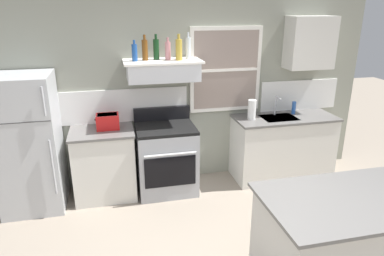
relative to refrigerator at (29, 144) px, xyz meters
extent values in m
cube|color=gray|center=(1.90, 0.39, 0.52)|extent=(5.40, 0.06, 2.70)
cube|color=white|center=(0.75, 0.35, 0.30)|extent=(2.50, 0.02, 0.44)
cube|color=white|center=(3.70, 0.35, 0.30)|extent=(1.20, 0.02, 0.44)
cube|color=white|center=(2.55, 0.34, 0.72)|extent=(1.00, 0.04, 1.15)
cube|color=gray|center=(2.55, 0.33, 0.72)|extent=(0.90, 0.01, 1.05)
cube|color=white|center=(2.55, 0.32, 0.72)|extent=(0.90, 0.02, 0.04)
cube|color=#B7BABC|center=(0.00, 0.00, 0.00)|extent=(0.70, 0.68, 1.66)
cube|color=#333333|center=(0.00, -0.34, 0.37)|extent=(0.69, 0.00, 0.01)
cylinder|color=#A5A8AD|center=(0.30, -0.37, -0.17)|extent=(0.02, 0.02, 0.66)
cylinder|color=#A5A8AD|center=(0.30, -0.37, 0.60)|extent=(0.02, 0.02, 0.32)
cube|color=silver|center=(0.85, 0.06, -0.39)|extent=(0.76, 0.60, 0.88)
cube|color=#605E5B|center=(0.85, 0.06, 0.07)|extent=(0.79, 0.63, 0.03)
cube|color=red|center=(0.93, 0.10, 0.18)|extent=(0.28, 0.20, 0.19)
cube|color=black|center=(0.93, 0.10, 0.27)|extent=(0.24, 0.16, 0.01)
cube|color=black|center=(0.79, 0.10, 0.21)|extent=(0.02, 0.03, 0.02)
cube|color=#9EA0A5|center=(1.65, 0.02, -0.39)|extent=(0.76, 0.64, 0.87)
cube|color=black|center=(1.65, 0.02, 0.06)|extent=(0.76, 0.64, 0.04)
cube|color=black|center=(1.65, 0.31, 0.17)|extent=(0.76, 0.06, 0.18)
cube|color=black|center=(1.65, -0.30, -0.41)|extent=(0.65, 0.01, 0.40)
cylinder|color=silver|center=(1.65, -0.34, -0.16)|extent=(0.65, 0.03, 0.03)
cube|color=silver|center=(1.65, 0.12, 0.78)|extent=(0.88, 0.48, 0.22)
cube|color=#262628|center=(1.65, -0.10, 0.70)|extent=(0.75, 0.02, 0.04)
cube|color=white|center=(1.65, 0.12, 0.90)|extent=(0.96, 0.52, 0.02)
cylinder|color=#1E478C|center=(1.31, 0.11, 1.02)|extent=(0.07, 0.07, 0.20)
cylinder|color=#1E478C|center=(1.31, 0.11, 1.14)|extent=(0.03, 0.03, 0.05)
cylinder|color=brown|center=(1.44, 0.15, 1.04)|extent=(0.07, 0.07, 0.25)
cylinder|color=brown|center=(1.44, 0.15, 1.19)|extent=(0.03, 0.03, 0.06)
cylinder|color=#143819|center=(1.58, 0.17, 1.04)|extent=(0.07, 0.07, 0.25)
cylinder|color=#143819|center=(1.58, 0.17, 1.20)|extent=(0.03, 0.03, 0.06)
cylinder|color=#C67F84|center=(1.73, 0.14, 1.02)|extent=(0.07, 0.07, 0.22)
cylinder|color=#C67F84|center=(1.73, 0.14, 1.16)|extent=(0.03, 0.03, 0.05)
cylinder|color=#B29333|center=(1.85, 0.06, 1.04)|extent=(0.08, 0.08, 0.25)
cylinder|color=#B29333|center=(1.85, 0.06, 1.20)|extent=(0.03, 0.03, 0.06)
cylinder|color=silver|center=(1.98, 0.14, 1.05)|extent=(0.06, 0.06, 0.26)
cylinder|color=silver|center=(1.98, 0.14, 1.21)|extent=(0.03, 0.03, 0.07)
cube|color=silver|center=(3.35, 0.06, -0.39)|extent=(1.40, 0.60, 0.88)
cube|color=#605E5B|center=(3.35, 0.06, 0.07)|extent=(1.43, 0.63, 0.03)
cube|color=#B7BABC|center=(3.25, 0.04, 0.08)|extent=(0.48, 0.36, 0.01)
cylinder|color=silver|center=(3.25, 0.18, 0.22)|extent=(0.03, 0.03, 0.28)
cylinder|color=silver|center=(3.25, 0.10, 0.34)|extent=(0.02, 0.16, 0.02)
cylinder|color=white|center=(2.85, 0.06, 0.22)|extent=(0.11, 0.11, 0.27)
cylinder|color=blue|center=(3.53, 0.16, 0.17)|extent=(0.06, 0.06, 0.18)
cube|color=silver|center=(2.83, -2.08, -0.39)|extent=(1.32, 0.82, 0.88)
cube|color=#605E5B|center=(2.83, -2.08, 0.07)|extent=(1.40, 0.90, 0.03)
cube|color=silver|center=(3.70, 0.20, 1.07)|extent=(0.64, 0.32, 0.70)
camera|label=1|loc=(1.01, -4.24, 1.57)|focal=33.07mm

